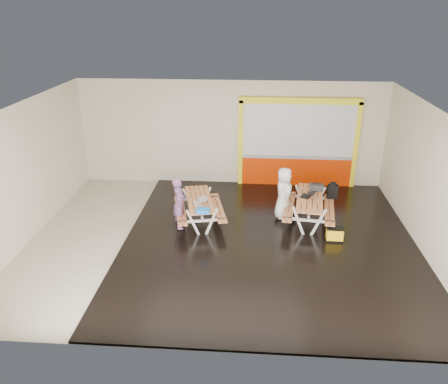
# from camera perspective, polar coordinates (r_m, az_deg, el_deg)

# --- Properties ---
(room) EXTENTS (10.02, 8.02, 3.52)m
(room) POSITION_cam_1_polar(r_m,az_deg,el_deg) (10.84, -0.35, 1.76)
(room) COLOR beige
(room) RESTS_ON ground
(deck) EXTENTS (7.50, 7.98, 0.05)m
(deck) POSITION_cam_1_polar(r_m,az_deg,el_deg) (11.57, 5.90, -6.39)
(deck) COLOR black
(deck) RESTS_ON room
(kiosk) EXTENTS (3.88, 0.16, 3.00)m
(kiosk) POSITION_cam_1_polar(r_m,az_deg,el_deg) (14.69, 9.51, 6.03)
(kiosk) COLOR red
(kiosk) RESTS_ON room
(picnic_table_left) EXTENTS (1.68, 2.14, 0.76)m
(picnic_table_left) POSITION_cam_1_polar(r_m,az_deg,el_deg) (12.22, -3.21, -1.63)
(picnic_table_left) COLOR #CB7F4B
(picnic_table_left) RESTS_ON deck
(picnic_table_right) EXTENTS (1.60, 2.16, 0.80)m
(picnic_table_right) POSITION_cam_1_polar(r_m,az_deg,el_deg) (12.43, 11.01, -1.46)
(picnic_table_right) COLOR #CB7F4B
(picnic_table_right) RESTS_ON deck
(person_left) EXTENTS (0.42, 0.57, 1.45)m
(person_left) POSITION_cam_1_polar(r_m,az_deg,el_deg) (11.87, -5.82, -1.40)
(person_left) COLOR #794E7C
(person_left) RESTS_ON deck
(person_right) EXTENTS (0.57, 0.78, 1.48)m
(person_right) POSITION_cam_1_polar(r_m,az_deg,el_deg) (12.43, 7.75, -0.12)
(person_right) COLOR white
(person_right) RESTS_ON deck
(laptop_left) EXTENTS (0.46, 0.44, 0.16)m
(laptop_left) POSITION_cam_1_polar(r_m,az_deg,el_deg) (11.85, -3.18, -1.26)
(laptop_left) COLOR silver
(laptop_left) RESTS_ON picnic_table_left
(laptop_right) EXTENTS (0.49, 0.47, 0.16)m
(laptop_right) POSITION_cam_1_polar(r_m,az_deg,el_deg) (12.35, 10.81, -0.39)
(laptop_right) COLOR black
(laptop_right) RESTS_ON picnic_table_right
(blue_pouch) EXTENTS (0.35, 0.26, 0.10)m
(blue_pouch) POSITION_cam_1_polar(r_m,az_deg,el_deg) (11.34, -2.75, -2.44)
(blue_pouch) COLOR blue
(blue_pouch) RESTS_ON picnic_table_left
(toolbox) EXTENTS (0.42, 0.25, 0.23)m
(toolbox) POSITION_cam_1_polar(r_m,az_deg,el_deg) (12.81, 11.88, 0.59)
(toolbox) COLOR black
(toolbox) RESTS_ON picnic_table_right
(backpack) EXTENTS (0.29, 0.19, 0.48)m
(backpack) POSITION_cam_1_polar(r_m,az_deg,el_deg) (13.11, 13.87, 0.17)
(backpack) COLOR black
(backpack) RESTS_ON picnic_table_right
(dark_case) EXTENTS (0.41, 0.32, 0.15)m
(dark_case) POSITION_cam_1_polar(r_m,az_deg,el_deg) (12.71, 8.34, -3.14)
(dark_case) COLOR black
(dark_case) RESTS_ON deck
(fluke_bag) EXTENTS (0.45, 0.30, 0.38)m
(fluke_bag) POSITION_cam_1_polar(r_m,az_deg,el_deg) (11.78, 14.14, -5.30)
(fluke_bag) COLOR black
(fluke_bag) RESTS_ON deck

